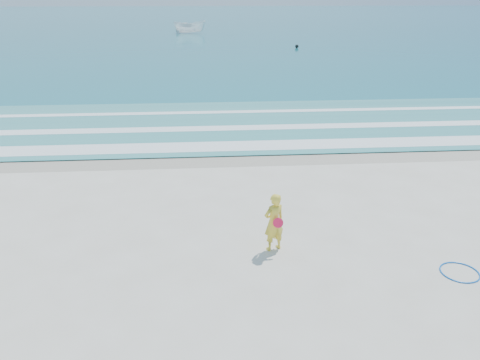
{
  "coord_description": "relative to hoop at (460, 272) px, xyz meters",
  "views": [
    {
      "loc": [
        -0.95,
        -9.29,
        6.44
      ],
      "look_at": [
        0.07,
        4.0,
        1.0
      ],
      "focal_mm": 35.0,
      "sensor_mm": 36.0,
      "label": 1
    }
  ],
  "objects": [
    {
      "name": "buoy",
      "position": [
        4.92,
        46.97,
        0.23
      ],
      "size": [
        0.41,
        0.41,
        0.41
      ],
      "primitive_type": "sphere",
      "color": "black",
      "rests_on": "ocean"
    },
    {
      "name": "woman",
      "position": [
        -4.4,
        1.48,
        0.79
      ],
      "size": [
        0.69,
        0.59,
        1.61
      ],
      "color": "yellow",
      "rests_on": "ground"
    },
    {
      "name": "foam_near",
      "position": [
        -5.17,
        10.28,
        0.04
      ],
      "size": [
        400.0,
        1.4,
        0.01
      ],
      "primitive_type": "cube",
      "color": "white",
      "rests_on": "shallow"
    },
    {
      "name": "ground",
      "position": [
        -5.17,
        -0.02,
        -0.02
      ],
      "size": [
        400.0,
        400.0,
        0.0
      ],
      "primitive_type": "plane",
      "color": "silver",
      "rests_on": "ground"
    },
    {
      "name": "ocean",
      "position": [
        -5.17,
        104.98,
        0.0
      ],
      "size": [
        400.0,
        190.0,
        0.04
      ],
      "primitive_type": "cube",
      "color": "#19727F",
      "rests_on": "ground"
    },
    {
      "name": "foam_far",
      "position": [
        -5.17,
        16.48,
        0.04
      ],
      "size": [
        400.0,
        0.6,
        0.01
      ],
      "primitive_type": "cube",
      "color": "white",
      "rests_on": "shallow"
    },
    {
      "name": "hoop",
      "position": [
        0.0,
        0.0,
        0.0
      ],
      "size": [
        1.15,
        1.15,
        0.03
      ],
      "primitive_type": "torus",
      "rotation": [
        0.0,
        0.0,
        -0.27
      ],
      "color": "blue",
      "rests_on": "ground"
    },
    {
      "name": "wet_sand",
      "position": [
        -5.17,
        8.98,
        -0.01
      ],
      "size": [
        400.0,
        2.4,
        0.0
      ],
      "primitive_type": "cube",
      "color": "#B2A893",
      "rests_on": "ground"
    },
    {
      "name": "foam_mid",
      "position": [
        -5.17,
        13.18,
        0.04
      ],
      "size": [
        400.0,
        0.9,
        0.01
      ],
      "primitive_type": "cube",
      "color": "white",
      "rests_on": "shallow"
    },
    {
      "name": "shallow",
      "position": [
        -5.17,
        13.98,
        0.03
      ],
      "size": [
        400.0,
        10.0,
        0.01
      ],
      "primitive_type": "cube",
      "color": "#59B7AD",
      "rests_on": "ocean"
    },
    {
      "name": "boat",
      "position": [
        -8.12,
        68.0,
        0.99
      ],
      "size": [
        5.16,
        2.37,
        1.93
      ],
      "primitive_type": "imported",
      "rotation": [
        0.0,
        0.0,
        1.47
      ],
      "color": "white",
      "rests_on": "ocean"
    }
  ]
}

